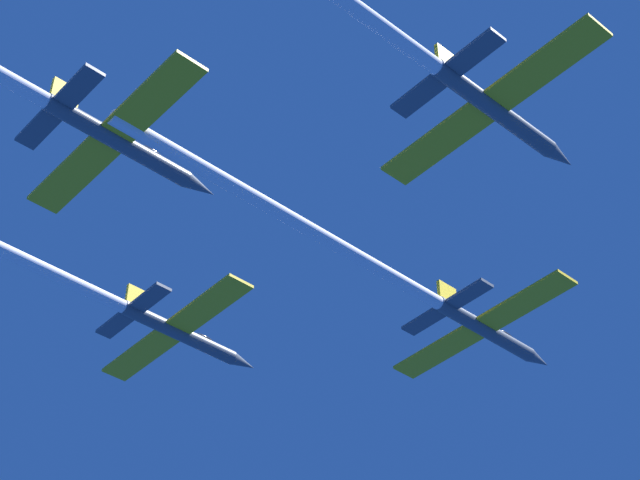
% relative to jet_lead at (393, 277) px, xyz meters
% --- Properties ---
extents(jet_lead, '(18.25, 44.92, 3.02)m').
position_rel_jet_lead_xyz_m(jet_lead, '(0.00, 0.00, 0.00)').
color(jet_lead, '#4C5660').
extents(jet_left_wing, '(18.25, 44.99, 3.02)m').
position_rel_jet_lead_xyz_m(jet_left_wing, '(-17.71, -18.53, 0.36)').
color(jet_left_wing, '#4C5660').
extents(jet_right_wing, '(18.25, 42.54, 3.02)m').
position_rel_jet_lead_xyz_m(jet_right_wing, '(16.88, -16.76, 0.66)').
color(jet_right_wing, '#4C5660').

